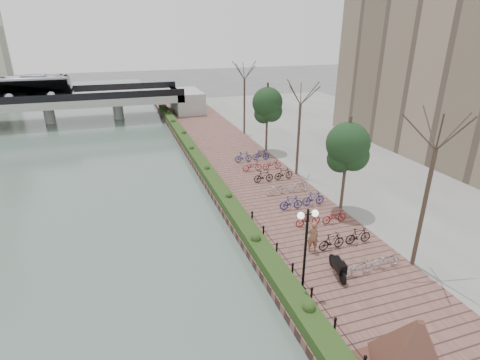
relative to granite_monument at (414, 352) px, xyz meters
name	(u,v)px	position (x,y,z in m)	size (l,w,h in m)	color
ground	(292,332)	(-2.72, 3.79, -1.85)	(220.00, 220.00, 0.00)	#59595B
river_water	(21,173)	(-17.72, 28.79, -1.84)	(30.00, 130.00, 0.02)	#4E625B
promenade	(247,175)	(1.28, 21.29, -1.60)	(8.00, 75.00, 0.50)	brown
inland_pavement	(399,157)	(17.28, 21.29, -1.60)	(24.00, 75.00, 0.50)	slate
hedge	(202,164)	(-2.12, 23.79, -1.05)	(1.10, 56.00, 0.60)	#213C15
chain_fence	(301,282)	(-1.32, 5.79, -1.00)	(0.10, 14.10, 0.70)	black
granite_monument	(414,352)	(0.00, 0.00, 0.00)	(4.42, 4.42, 2.66)	#4C2620
lamppost	(307,233)	(-1.33, 5.64, 1.83)	(1.02, 0.32, 4.35)	black
motorcycle	(338,265)	(0.92, 6.21, -0.78)	(0.57, 1.81, 1.13)	black
pedestrian	(313,236)	(0.77, 8.62, -0.45)	(0.65, 0.43, 1.79)	brown
bicycle_parking	(295,195)	(2.78, 14.90, -0.87)	(2.40, 19.89, 1.00)	#A6A5AA
street_trees	(318,149)	(5.28, 16.47, 1.84)	(3.20, 37.12, 6.80)	#33261E
bridge	(43,99)	(-18.12, 48.79, 1.53)	(36.00, 10.77, 6.50)	gray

